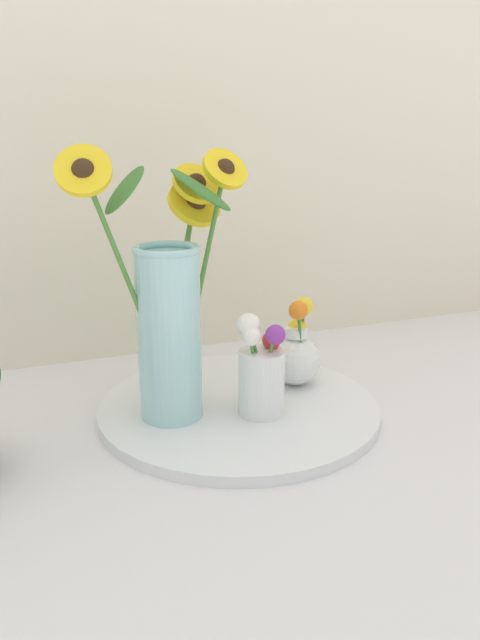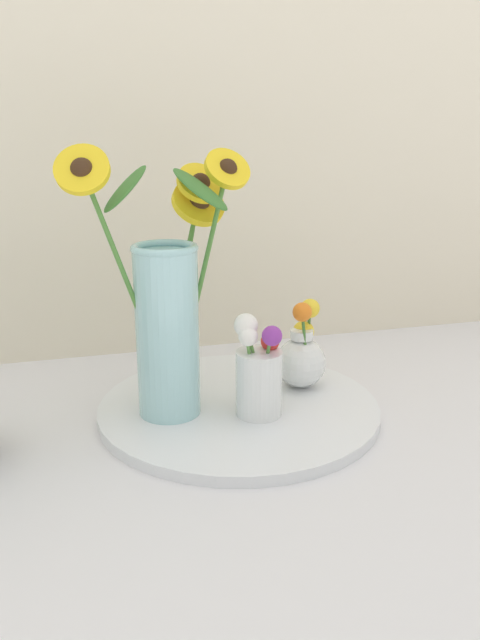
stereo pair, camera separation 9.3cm
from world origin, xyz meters
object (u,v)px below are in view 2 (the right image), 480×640
serving_tray (240,408)px  mason_jar_sunflowers (169,304)px  vase_bulb_right (302,355)px  vase_small_center (258,373)px

serving_tray → mason_jar_sunflowers: 0.20m
serving_tray → mason_jar_sunflowers: bearing=176.7°
mason_jar_sunflowers → vase_bulb_right: 0.25m
serving_tray → vase_small_center: 0.09m
mason_jar_sunflowers → vase_bulb_right: mason_jar_sunflowers is taller
serving_tray → vase_bulb_right: size_ratio=2.92×
vase_small_center → mason_jar_sunflowers: bearing=157.3°
mason_jar_sunflowers → vase_bulb_right: (0.22, 0.03, -0.11)m
vase_small_center → vase_bulb_right: (0.10, 0.08, -0.01)m
mason_jar_sunflowers → vase_bulb_right: bearing=8.7°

